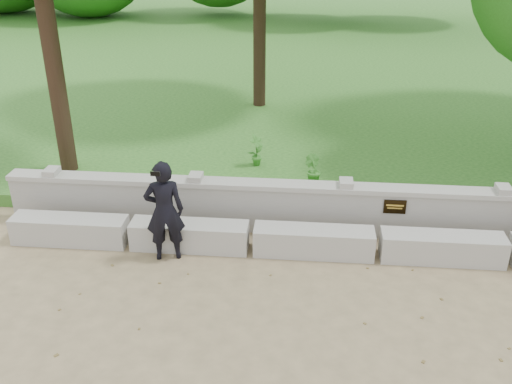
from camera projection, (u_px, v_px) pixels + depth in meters
The scene contains 7 objects.
ground at pixel (390, 336), 7.36m from camera, with size 80.00×80.00×0.00m, color #9D8960.
lawn at pixel (343, 67), 19.85m from camera, with size 40.00×22.00×0.25m, color #26581C.
concrete_bench at pixel (377, 245), 8.97m from camera, with size 11.90×0.45×0.45m.
parapet_wall at pixel (374, 211), 9.49m from camera, with size 12.50×0.35×0.90m.
man_main at pixel (164, 211), 8.70m from camera, with size 0.68×0.62×1.65m.
shrub_a at pixel (256, 150), 11.61m from camera, with size 0.35×0.24×0.67m, color #40892E.
shrub_b at pixel (313, 170), 10.79m from camera, with size 0.33×0.27×0.60m, color #40892E.
Camera 1 is at (-1.18, -5.95, 4.89)m, focal length 40.00 mm.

